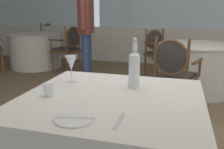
% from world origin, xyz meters
% --- Properties ---
extents(ground_plane, '(14.10, 14.10, 0.00)m').
position_xyz_m(ground_plane, '(0.00, 0.00, 0.00)').
color(ground_plane, '#756047').
extents(window_wall_far, '(10.85, 0.14, 2.93)m').
position_xyz_m(window_wall_far, '(-0.00, 3.54, 1.16)').
color(window_wall_far, silver).
rests_on(window_wall_far, ground_plane).
extents(side_plate, '(0.19, 0.19, 0.01)m').
position_xyz_m(side_plate, '(-0.01, -1.37, 0.76)').
color(side_plate, white).
rests_on(side_plate, foreground_table).
extents(butter_knife, '(0.20, 0.06, 0.00)m').
position_xyz_m(butter_knife, '(-0.01, -1.37, 0.76)').
color(butter_knife, silver).
rests_on(butter_knife, foreground_table).
extents(dinner_fork, '(0.02, 0.18, 0.00)m').
position_xyz_m(dinner_fork, '(0.21, -1.32, 0.75)').
color(dinner_fork, silver).
rests_on(dinner_fork, foreground_table).
extents(water_bottle, '(0.08, 0.08, 0.34)m').
position_xyz_m(water_bottle, '(0.18, -0.78, 0.89)').
color(water_bottle, white).
rests_on(water_bottle, foreground_table).
extents(wine_glass, '(0.09, 0.09, 0.20)m').
position_xyz_m(wine_glass, '(-0.29, -0.78, 0.89)').
color(wine_glass, white).
rests_on(wine_glass, foreground_table).
extents(water_tumbler, '(0.06, 0.06, 0.07)m').
position_xyz_m(water_tumbler, '(-0.31, -1.09, 0.79)').
color(water_tumbler, white).
rests_on(water_tumbler, foreground_table).
extents(background_table_0, '(1.15, 1.15, 0.75)m').
position_xyz_m(background_table_0, '(-2.67, 2.44, 0.38)').
color(background_table_0, silver).
rests_on(background_table_0, ground_plane).
extents(dining_chair_0_0, '(0.61, 0.56, 0.92)m').
position_xyz_m(dining_chair_0_0, '(-2.90, 3.41, 0.54)').
color(dining_chair_0_0, brown).
rests_on(dining_chair_0_0, ground_plane).
extents(dining_chair_0_2, '(0.57, 0.62, 0.96)m').
position_xyz_m(dining_chair_0_2, '(-1.70, 2.15, 0.57)').
color(dining_chair_0_2, brown).
rests_on(dining_chair_0_2, ground_plane).
extents(background_table_1, '(1.21, 1.21, 0.75)m').
position_xyz_m(background_table_1, '(0.74, 1.65, 0.38)').
color(background_table_1, silver).
rests_on(background_table_1, ground_plane).
extents(dining_chair_1_1, '(0.66, 0.66, 0.90)m').
position_xyz_m(dining_chair_1_1, '(0.06, 2.41, 0.53)').
color(dining_chair_1_1, brown).
rests_on(dining_chair_1_1, ground_plane).
extents(dining_chair_1_2, '(0.62, 0.58, 0.95)m').
position_xyz_m(dining_chair_1_2, '(0.41, 0.67, 0.55)').
color(dining_chair_1_2, brown).
rests_on(dining_chair_1_2, ground_plane).
extents(diner_person_1, '(0.24, 0.53, 1.75)m').
position_xyz_m(diner_person_1, '(-1.15, 1.71, 1.01)').
color(diner_person_1, '#334770').
rests_on(diner_person_1, ground_plane).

